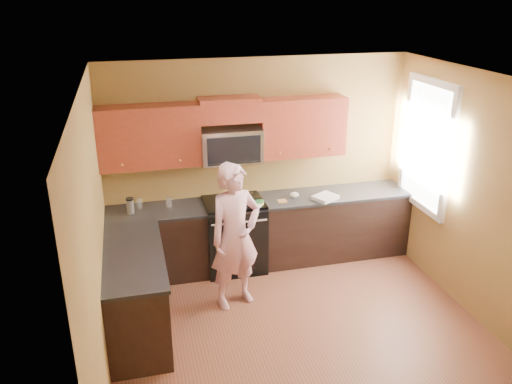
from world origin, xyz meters
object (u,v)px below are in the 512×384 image
object	(u,v)px
woman	(235,237)
frying_pan	(242,205)
travel_mug	(131,213)
microwave	(231,161)
stove	(234,235)
butter_tub	(259,206)

from	to	relation	value
woman	frying_pan	distance (m)	0.72
travel_mug	microwave	bearing A→B (deg)	5.34
microwave	travel_mug	size ratio (longest dim) A/B	3.87
stove	frying_pan	world-z (taller)	frying_pan
butter_tub	travel_mug	size ratio (longest dim) A/B	0.64
woman	butter_tub	world-z (taller)	woman
woman	travel_mug	distance (m)	1.40
microwave	butter_tub	distance (m)	0.67
woman	butter_tub	xyz separation A→B (m)	(0.45, 0.66, 0.05)
butter_tub	travel_mug	xyz separation A→B (m)	(-1.58, 0.17, 0.00)
microwave	travel_mug	world-z (taller)	microwave
frying_pan	microwave	bearing A→B (deg)	84.04
stove	microwave	size ratio (longest dim) A/B	1.25
microwave	travel_mug	distance (m)	1.39
butter_tub	stove	bearing A→B (deg)	149.91
stove	butter_tub	distance (m)	0.56
stove	woman	xyz separation A→B (m)	(-0.16, -0.83, 0.39)
stove	frying_pan	xyz separation A→B (m)	(0.08, -0.16, 0.47)
microwave	stove	bearing A→B (deg)	-90.00
woman	frying_pan	bearing A→B (deg)	52.17
stove	microwave	distance (m)	0.98
stove	butter_tub	size ratio (longest dim) A/B	7.52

